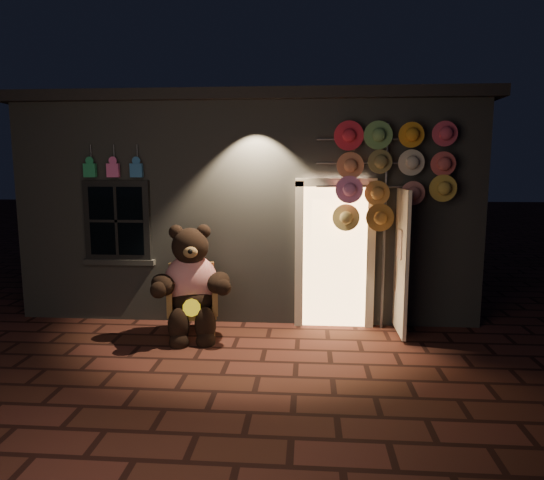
# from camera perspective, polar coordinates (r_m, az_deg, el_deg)

# --- Properties ---
(ground) EXTENTS (60.00, 60.00, 0.00)m
(ground) POSITION_cam_1_polar(r_m,az_deg,el_deg) (6.13, -5.19, -13.94)
(ground) COLOR #52261F
(ground) RESTS_ON ground
(shop_building) EXTENTS (7.30, 5.95, 3.51)m
(shop_building) POSITION_cam_1_polar(r_m,az_deg,el_deg) (9.64, -1.41, 4.88)
(shop_building) COLOR slate
(shop_building) RESTS_ON ground
(wicker_armchair) EXTENTS (0.79, 0.75, 0.98)m
(wicker_armchair) POSITION_cam_1_polar(r_m,az_deg,el_deg) (6.99, -9.36, -6.92)
(wicker_armchair) COLOR olive
(wicker_armchair) RESTS_ON ground
(teddy_bear) EXTENTS (1.16, 1.02, 1.64)m
(teddy_bear) POSITION_cam_1_polar(r_m,az_deg,el_deg) (6.81, -9.50, -5.20)
(teddy_bear) COLOR red
(teddy_bear) RESTS_ON ground
(hat_rack) EXTENTS (1.93, 0.22, 2.97)m
(hat_rack) POSITION_cam_1_polar(r_m,az_deg,el_deg) (6.95, 13.75, 7.77)
(hat_rack) COLOR #59595E
(hat_rack) RESTS_ON ground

